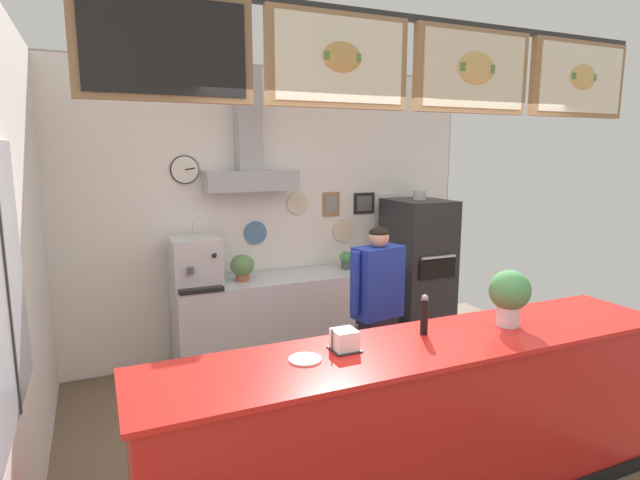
{
  "coord_description": "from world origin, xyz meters",
  "views": [
    {
      "loc": [
        -1.76,
        -2.64,
        2.18
      ],
      "look_at": [
        -0.24,
        0.81,
        1.53
      ],
      "focal_mm": 28.7,
      "sensor_mm": 36.0,
      "label": 1
    }
  ],
  "objects": [
    {
      "name": "back_wall_assembly",
      "position": [
        -0.02,
        2.41,
        1.63
      ],
      "size": [
        4.5,
        2.67,
        3.05
      ],
      "color": "#9E9E99",
      "rests_on": "ground_plane"
    },
    {
      "name": "back_prep_counter",
      "position": [
        -0.06,
        2.18,
        0.45
      ],
      "size": [
        2.19,
        0.62,
        0.92
      ],
      "color": "silver",
      "rests_on": "ground_plane"
    },
    {
      "name": "condiment_plate",
      "position": [
        -0.78,
        -0.21,
        1.07
      ],
      "size": [
        0.18,
        0.18,
        0.01
      ],
      "color": "white",
      "rests_on": "service_counter"
    },
    {
      "name": "potted_thyme",
      "position": [
        -0.48,
        2.15,
        1.07
      ],
      "size": [
        0.24,
        0.24,
        0.27
      ],
      "color": "#9E563D",
      "rests_on": "back_prep_counter"
    },
    {
      "name": "pepper_grinder",
      "position": [
        0.05,
        -0.13,
        1.19
      ],
      "size": [
        0.05,
        0.05,
        0.25
      ],
      "color": "black",
      "rests_on": "service_counter"
    },
    {
      "name": "basil_vase",
      "position": [
        0.65,
        -0.22,
        1.27
      ],
      "size": [
        0.26,
        0.26,
        0.37
      ],
      "color": "silver",
      "rests_on": "service_counter"
    },
    {
      "name": "napkin_holder",
      "position": [
        -0.52,
        -0.17,
        1.12
      ],
      "size": [
        0.16,
        0.16,
        0.14
      ],
      "color": "#262628",
      "rests_on": "service_counter"
    },
    {
      "name": "potted_basil",
      "position": [
        0.69,
        2.2,
        1.03
      ],
      "size": [
        0.14,
        0.14,
        0.19
      ],
      "color": "#4C4C51",
      "rests_on": "back_prep_counter"
    },
    {
      "name": "espresso_machine",
      "position": [
        -0.93,
        2.15,
        1.15
      ],
      "size": [
        0.44,
        0.52,
        0.47
      ],
      "color": "silver",
      "rests_on": "back_prep_counter"
    },
    {
      "name": "pizza_oven",
      "position": [
        1.49,
        2.02,
        0.83
      ],
      "size": [
        0.6,
        0.75,
        1.76
      ],
      "color": "#232326",
      "rests_on": "ground_plane"
    },
    {
      "name": "shop_worker",
      "position": [
        0.34,
        0.92,
        0.84
      ],
      "size": [
        0.56,
        0.29,
        1.58
      ],
      "rotation": [
        0.0,
        0.0,
        3.33
      ],
      "color": "#232328",
      "rests_on": "ground_plane"
    },
    {
      "name": "service_counter",
      "position": [
        0.0,
        -0.25,
        0.53
      ],
      "size": [
        3.47,
        0.69,
        1.06
      ],
      "color": "red",
      "rests_on": "ground_plane"
    },
    {
      "name": "ground_plane",
      "position": [
        0.0,
        0.0,
        0.0
      ],
      "size": [
        6.18,
        6.18,
        0.0
      ],
      "primitive_type": "plane",
      "color": "brown"
    }
  ]
}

